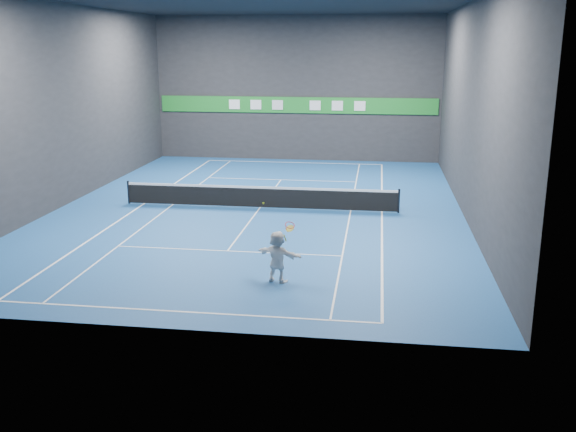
# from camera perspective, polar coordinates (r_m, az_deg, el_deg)

# --- Properties ---
(ground) EXTENTS (26.00, 26.00, 0.00)m
(ground) POSITION_cam_1_polar(r_m,az_deg,el_deg) (29.11, -2.52, 0.72)
(ground) COLOR #194A8A
(ground) RESTS_ON ground
(wall_back) EXTENTS (18.00, 0.10, 9.00)m
(wall_back) POSITION_cam_1_polar(r_m,az_deg,el_deg) (41.16, 0.77, 11.23)
(wall_back) COLOR #262629
(wall_back) RESTS_ON ground
(wall_front) EXTENTS (18.00, 0.10, 9.00)m
(wall_front) POSITION_cam_1_polar(r_m,az_deg,el_deg) (15.86, -11.30, 5.14)
(wall_front) COLOR #262629
(wall_front) RESTS_ON ground
(wall_left) EXTENTS (0.10, 26.00, 9.00)m
(wall_left) POSITION_cam_1_polar(r_m,az_deg,el_deg) (31.28, -19.27, 9.27)
(wall_left) COLOR #262629
(wall_left) RESTS_ON ground
(wall_right) EXTENTS (0.10, 26.00, 9.00)m
(wall_right) POSITION_cam_1_polar(r_m,az_deg,el_deg) (28.13, 15.95, 8.99)
(wall_right) COLOR #262629
(wall_right) RESTS_ON ground
(baseline_near) EXTENTS (10.98, 0.08, 0.01)m
(baseline_near) POSITION_cam_1_polar(r_m,az_deg,el_deg) (18.14, -9.43, -8.39)
(baseline_near) COLOR white
(baseline_near) RESTS_ON ground
(baseline_far) EXTENTS (10.98, 0.08, 0.01)m
(baseline_far) POSITION_cam_1_polar(r_m,az_deg,el_deg) (40.61, 0.54, 4.78)
(baseline_far) COLOR white
(baseline_far) RESTS_ON ground
(sideline_doubles_left) EXTENTS (0.08, 23.78, 0.01)m
(sideline_doubles_left) POSITION_cam_1_polar(r_m,az_deg,el_deg) (30.58, -12.69, 1.06)
(sideline_doubles_left) COLOR white
(sideline_doubles_left) RESTS_ON ground
(sideline_doubles_right) EXTENTS (0.08, 23.78, 0.01)m
(sideline_doubles_right) POSITION_cam_1_polar(r_m,az_deg,el_deg) (28.64, 8.35, 0.35)
(sideline_doubles_right) COLOR white
(sideline_doubles_right) RESTS_ON ground
(sideline_singles_left) EXTENTS (0.06, 23.78, 0.01)m
(sideline_singles_left) POSITION_cam_1_polar(r_m,az_deg,el_deg) (30.12, -10.23, 0.98)
(sideline_singles_left) COLOR white
(sideline_singles_left) RESTS_ON ground
(sideline_singles_right) EXTENTS (0.06, 23.78, 0.01)m
(sideline_singles_right) POSITION_cam_1_polar(r_m,az_deg,el_deg) (28.66, 5.59, 0.45)
(sideline_singles_right) COLOR white
(sideline_singles_right) RESTS_ON ground
(service_line_near) EXTENTS (8.23, 0.06, 0.01)m
(service_line_near) POSITION_cam_1_polar(r_m,az_deg,el_deg) (23.09, -5.41, -3.11)
(service_line_near) COLOR white
(service_line_near) RESTS_ON ground
(service_line_far) EXTENTS (8.23, 0.06, 0.01)m
(service_line_far) POSITION_cam_1_polar(r_m,az_deg,el_deg) (35.27, -0.62, 3.24)
(service_line_far) COLOR white
(service_line_far) RESTS_ON ground
(center_service_line) EXTENTS (0.06, 12.80, 0.01)m
(center_service_line) POSITION_cam_1_polar(r_m,az_deg,el_deg) (29.11, -2.52, 0.73)
(center_service_line) COLOR white
(center_service_line) RESTS_ON ground
(player) EXTENTS (1.59, 1.00, 1.64)m
(player) POSITION_cam_1_polar(r_m,az_deg,el_deg) (19.81, -0.95, -3.63)
(player) COLOR white
(player) RESTS_ON ground
(tennis_ball) EXTENTS (0.07, 0.07, 0.07)m
(tennis_ball) POSITION_cam_1_polar(r_m,az_deg,el_deg) (19.46, -2.20, 1.15)
(tennis_ball) COLOR #BED523
(tennis_ball) RESTS_ON player
(tennis_net) EXTENTS (12.50, 0.10, 1.07)m
(tennis_net) POSITION_cam_1_polar(r_m,az_deg,el_deg) (28.99, -2.53, 1.76)
(tennis_net) COLOR black
(tennis_net) RESTS_ON ground
(sponsor_banner) EXTENTS (17.64, 0.11, 1.00)m
(sponsor_banner) POSITION_cam_1_polar(r_m,az_deg,el_deg) (41.17, 0.75, 9.83)
(sponsor_banner) COLOR #1C8229
(sponsor_banner) RESTS_ON wall_back
(tennis_racket) EXTENTS (0.42, 0.40, 0.64)m
(tennis_racket) POSITION_cam_1_polar(r_m,az_deg,el_deg) (19.52, 0.10, -0.99)
(tennis_racket) COLOR red
(tennis_racket) RESTS_ON player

